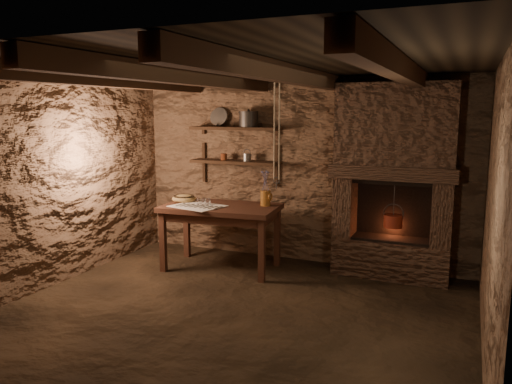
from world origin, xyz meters
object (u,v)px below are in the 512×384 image
at_px(work_table, 221,235).
at_px(red_pot, 393,220).
at_px(wooden_bowl, 184,199).
at_px(stoneware_jug, 266,191).
at_px(iron_stockpot, 249,120).

height_order(work_table, red_pot, red_pot).
distance_m(wooden_bowl, red_pot, 2.64).
relative_size(stoneware_jug, iron_stockpot, 1.79).
xyz_separation_m(stoneware_jug, wooden_bowl, (-1.09, -0.15, -0.15)).
bearing_deg(stoneware_jug, iron_stockpot, 158.21).
relative_size(stoneware_jug, red_pot, 0.82).
bearing_deg(red_pot, iron_stockpot, 176.43).
bearing_deg(stoneware_jug, red_pot, 32.50).
bearing_deg(iron_stockpot, work_table, -100.64).
height_order(iron_stockpot, red_pot, iron_stockpot).
bearing_deg(work_table, wooden_bowl, 168.78).
bearing_deg(red_pot, wooden_bowl, -170.78).
relative_size(wooden_bowl, iron_stockpot, 1.26).
height_order(wooden_bowl, red_pot, red_pot).
height_order(work_table, stoneware_jug, stoneware_jug).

